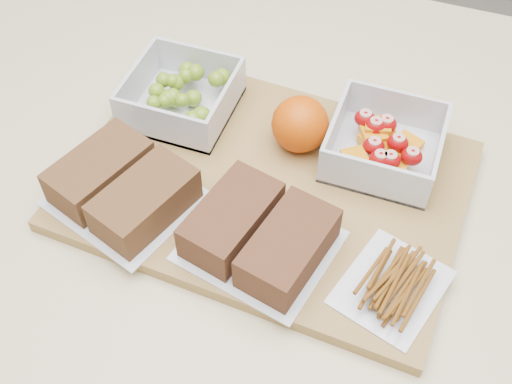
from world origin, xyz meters
TOP-DOWN VIEW (x-y plane):
  - counter at (0.00, 0.00)m, footprint 1.20×0.90m
  - cutting_board at (-0.00, 0.03)m, footprint 0.44×0.32m
  - grape_container at (-0.14, 0.10)m, footprint 0.12×0.12m
  - fruit_container at (0.11, 0.11)m, footprint 0.12×0.12m
  - orange at (0.01, 0.09)m, footprint 0.06×0.06m
  - sandwich_bag_left at (-0.14, -0.05)m, footprint 0.17×0.16m
  - sandwich_bag_center at (0.02, -0.06)m, footprint 0.17×0.15m
  - pretzel_bag at (0.15, -0.06)m, footprint 0.11×0.13m

SIDE VIEW (x-z plane):
  - counter at x=0.00m, z-range 0.00..0.90m
  - cutting_board at x=0.00m, z-range 0.90..0.92m
  - pretzel_bag at x=0.15m, z-range 0.92..0.94m
  - fruit_container at x=0.11m, z-range 0.91..0.96m
  - sandwich_bag_center at x=0.02m, z-range 0.92..0.96m
  - sandwich_bag_left at x=-0.14m, z-range 0.92..0.96m
  - grape_container at x=-0.14m, z-range 0.91..0.96m
  - orange at x=0.01m, z-range 0.92..0.98m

